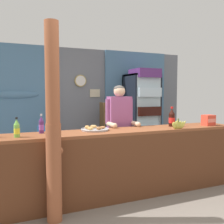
# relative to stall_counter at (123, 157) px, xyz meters

# --- Properties ---
(ground_plane) EXTENTS (7.30, 7.30, 0.00)m
(ground_plane) POSITION_rel_stall_counter_xyz_m (-0.00, 0.77, -0.60)
(ground_plane) COLOR slate
(back_wall_curtained) EXTENTS (5.47, 0.22, 2.51)m
(back_wall_curtained) POSITION_rel_stall_counter_xyz_m (0.00, 2.46, 0.70)
(back_wall_curtained) COLOR slate
(back_wall_curtained) RESTS_ON ground
(stall_counter) EXTENTS (3.86, 0.57, 0.97)m
(stall_counter) POSITION_rel_stall_counter_xyz_m (0.00, 0.00, 0.00)
(stall_counter) COLOR brown
(stall_counter) RESTS_ON ground
(timber_post) EXTENTS (0.20, 0.18, 2.31)m
(timber_post) POSITION_rel_stall_counter_xyz_m (-1.01, -0.28, 0.50)
(timber_post) COLOR #995133
(timber_post) RESTS_ON ground
(drink_fridge) EXTENTS (0.68, 0.75, 2.04)m
(drink_fridge) POSITION_rel_stall_counter_xyz_m (1.42, 1.95, 0.51)
(drink_fridge) COLOR black
(drink_fridge) RESTS_ON ground
(bottle_shelf_rack) EXTENTS (0.48, 0.28, 1.30)m
(bottle_shelf_rack) POSITION_rel_stall_counter_xyz_m (0.69, 2.08, 0.07)
(bottle_shelf_rack) COLOR brown
(bottle_shelf_rack) RESTS_ON ground
(plastic_lawn_chair) EXTENTS (0.62, 0.62, 0.86)m
(plastic_lawn_chair) POSITION_rel_stall_counter_xyz_m (-0.85, 1.73, -0.11)
(plastic_lawn_chair) COLOR #3884D6
(plastic_lawn_chair) RESTS_ON ground
(shopkeeper) EXTENTS (0.49, 0.42, 1.63)m
(shopkeeper) POSITION_rel_stall_counter_xyz_m (0.21, 0.59, 0.42)
(shopkeeper) COLOR #28282D
(shopkeeper) RESTS_ON ground
(soda_bottle_cola) EXTENTS (0.10, 0.10, 0.32)m
(soda_bottle_cola) POSITION_rel_stall_counter_xyz_m (0.94, 0.16, 0.50)
(soda_bottle_cola) COLOR black
(soda_bottle_cola) RESTS_ON stall_counter
(soda_bottle_lime_soda) EXTENTS (0.07, 0.07, 0.24)m
(soda_bottle_lime_soda) POSITION_rel_stall_counter_xyz_m (-1.39, 0.05, 0.47)
(soda_bottle_lime_soda) COLOR #75C64C
(soda_bottle_lime_soda) RESTS_ON stall_counter
(soda_bottle_grape_soda) EXTENTS (0.07, 0.07, 0.26)m
(soda_bottle_grape_soda) POSITION_rel_stall_counter_xyz_m (-1.08, 0.25, 0.48)
(soda_bottle_grape_soda) COLOR #56286B
(soda_bottle_grape_soda) RESTS_ON stall_counter
(snack_box_crackers) EXTENTS (0.18, 0.16, 0.17)m
(snack_box_crackers) POSITION_rel_stall_counter_xyz_m (1.58, 0.03, 0.45)
(snack_box_crackers) COLOR #E5422D
(snack_box_crackers) RESTS_ON stall_counter
(pastry_tray) EXTENTS (0.40, 0.40, 0.07)m
(pastry_tray) POSITION_rel_stall_counter_xyz_m (-0.34, 0.23, 0.39)
(pastry_tray) COLOR #BCBCC1
(pastry_tray) RESTS_ON stall_counter
(banana_bunch) EXTENTS (0.27, 0.05, 0.16)m
(banana_bunch) POSITION_rel_stall_counter_xyz_m (0.87, -0.10, 0.42)
(banana_bunch) COLOR #CCC14C
(banana_bunch) RESTS_ON stall_counter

